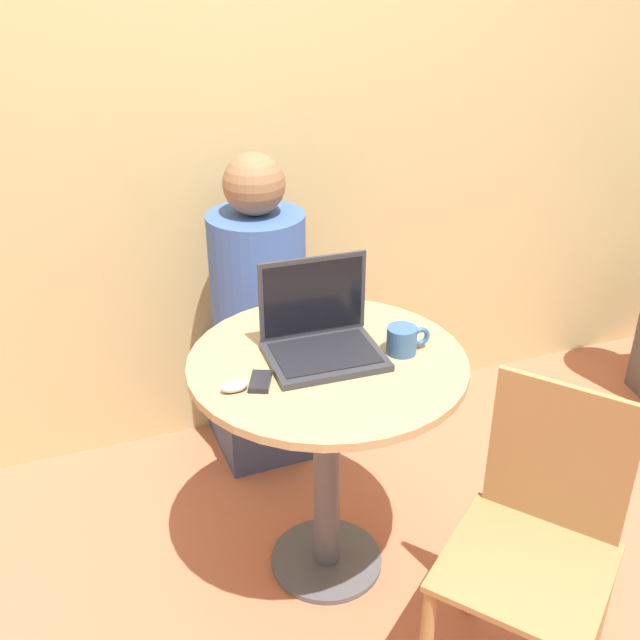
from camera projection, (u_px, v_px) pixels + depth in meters
name	position (u px, v px, depth m)	size (l,w,h in m)	color
ground_plane	(326.00, 562.00, 2.47)	(12.00, 12.00, 0.00)	#B26042
back_wall	(235.00, 107.00, 2.63)	(7.00, 0.05, 2.60)	tan
round_table	(327.00, 412.00, 2.19)	(0.80, 0.80, 0.78)	#4C4C51
laptop	(321.00, 336.00, 2.11)	(0.33, 0.26, 0.26)	#2D2D33
cell_phone	(260.00, 382.00, 1.99)	(0.09, 0.11, 0.02)	black
computer_mouse	(234.00, 386.00, 1.95)	(0.07, 0.04, 0.03)	#B2B2B7
coffee_cup	(403.00, 340.00, 2.12)	(0.13, 0.09, 0.08)	#335684
chair_empty	(535.00, 545.00, 1.92)	(0.56, 0.56, 0.86)	#9E7042
person_seated	(256.00, 334.00, 2.80)	(0.34, 0.53, 1.21)	#3D4766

